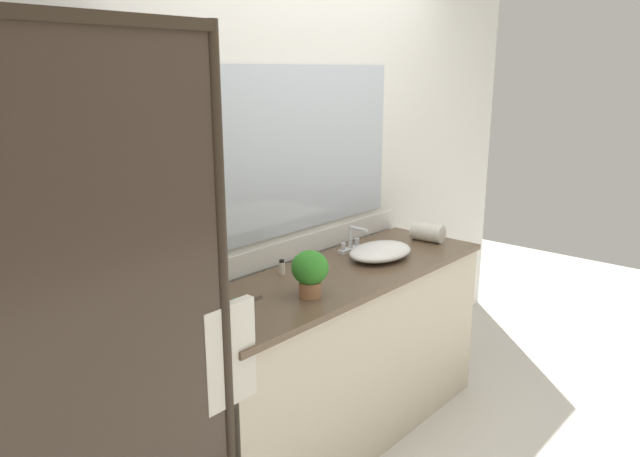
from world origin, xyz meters
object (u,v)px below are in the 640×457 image
object	(u,v)px
sink_basin	(380,251)
amenity_bottle_lotion	(282,267)
faucet	(352,243)
rolled_towel_near_edge	(428,232)
amenity_bottle_conditioner	(236,309)
potted_plant	(310,271)

from	to	relation	value
sink_basin	amenity_bottle_lotion	world-z (taller)	sink_basin
faucet	rolled_towel_near_edge	bearing A→B (deg)	-24.70
amenity_bottle_conditioner	rolled_towel_near_edge	size ratio (longest dim) A/B	0.44
faucet	amenity_bottle_conditioner	distance (m)	1.04
amenity_bottle_lotion	amenity_bottle_conditioner	bearing A→B (deg)	-154.73
amenity_bottle_conditioner	potted_plant	bearing A→B (deg)	-10.21
potted_plant	rolled_towel_near_edge	xyz separation A→B (m)	(1.10, 0.08, -0.07)
potted_plant	amenity_bottle_lotion	distance (m)	0.34
sink_basin	amenity_bottle_conditioner	world-z (taller)	amenity_bottle_conditioner
sink_basin	faucet	world-z (taller)	faucet
sink_basin	amenity_bottle_lotion	xyz separation A→B (m)	(-0.52, 0.21, -0.00)
amenity_bottle_lotion	sink_basin	bearing A→B (deg)	-21.68
sink_basin	amenity_bottle_conditioner	size ratio (longest dim) A/B	4.85
potted_plant	amenity_bottle_conditioner	size ratio (longest dim) A/B	2.58
potted_plant	amenity_bottle_lotion	bearing A→B (deg)	66.48
amenity_bottle_lotion	rolled_towel_near_edge	xyz separation A→B (m)	(0.97, -0.22, 0.02)
amenity_bottle_lotion	amenity_bottle_conditioner	size ratio (longest dim) A/B	0.91
amenity_bottle_conditioner	sink_basin	bearing A→B (deg)	1.52
sink_basin	amenity_bottle_lotion	bearing A→B (deg)	158.32
rolled_towel_near_edge	faucet	bearing A→B (deg)	155.30
sink_basin	rolled_towel_near_edge	distance (m)	0.45
sink_basin	faucet	xyz separation A→B (m)	(0.00, 0.19, 0.01)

